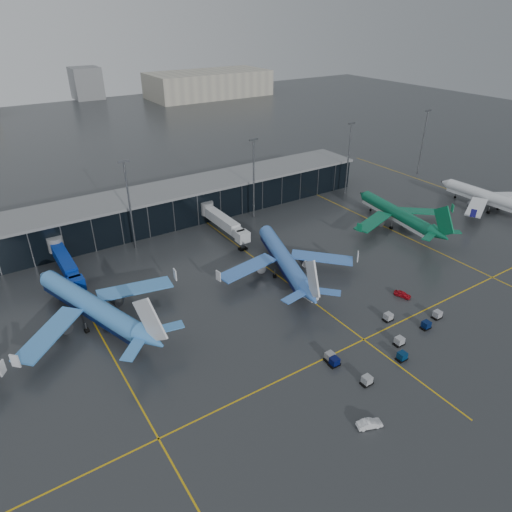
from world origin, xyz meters
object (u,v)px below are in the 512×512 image
airliner_klm_near (284,250)px  baggage_carts (387,343)px  service_van_white (369,424)px  mobile_airstair (311,296)px  airliner_arkefly (88,295)px  airliner_ba (492,191)px  service_van_red (402,294)px  airliner_aer_lingus (397,206)px

airliner_klm_near → baggage_carts: size_ratio=1.36×
baggage_carts → service_van_white: 21.73m
airliner_klm_near → mobile_airstair: (-1.69, -13.37, -5.79)m
airliner_arkefly → mobile_airstair: (45.31, -18.84, -6.18)m
airliner_ba → mobile_airstair: bearing=-174.4°
airliner_arkefly → service_van_red: bearing=-43.5°
mobile_airstair → service_van_white: 37.78m
airliner_klm_near → service_van_red: airliner_klm_near is taller
airliner_arkefly → mobile_airstair: airliner_arkefly is taller
baggage_carts → airliner_aer_lingus: bearing=40.6°
airliner_arkefly → airliner_klm_near: bearing=-24.9°
airliner_arkefly → service_van_red: (63.88, -30.07, -6.28)m
airliner_aer_lingus → airliner_arkefly: bearing=-171.6°
baggage_carts → mobile_airstair: 21.86m
airliner_aer_lingus → airliner_ba: airliner_ba is taller
airliner_aer_lingus → mobile_airstair: airliner_aer_lingus is taller
airliner_ba → service_van_red: 68.83m
airliner_aer_lingus → service_van_red: airliner_aer_lingus is taller
airliner_aer_lingus → baggage_carts: (-46.00, -39.48, -5.66)m
airliner_ba → baggage_carts: airliner_ba is taller
service_van_white → airliner_aer_lingus: bearing=-31.2°
service_van_red → baggage_carts: bearing=-165.6°
service_van_white → airliner_klm_near: bearing=-0.5°
service_van_white → mobile_airstair: bearing=-5.1°
airliner_arkefly → service_van_red: size_ratio=11.38×
mobile_airstair → service_van_white: mobile_airstair is taller
airliner_arkefly → service_van_red: airliner_arkefly is taller
airliner_arkefly → airliner_ba: size_ratio=1.06×
mobile_airstair → airliner_klm_near: bearing=80.7°
airliner_aer_lingus → baggage_carts: airliner_aer_lingus is taller
airliner_ba → mobile_airstair: (-84.05, -9.16, -5.81)m
airliner_arkefly → baggage_carts: airliner_arkefly is taller
airliner_ba → mobile_airstair: 84.74m
airliner_arkefly → airliner_klm_near: airliner_arkefly is taller
airliner_aer_lingus → service_van_red: (-29.43, -28.94, -5.74)m
airliner_klm_near → airliner_ba: (82.35, -4.22, 0.02)m
airliner_arkefly → mobile_airstair: 49.46m
airliner_ba → service_van_white: airliner_ba is taller
airliner_ba → service_van_white: 109.00m
airliner_aer_lingus → service_van_white: 82.48m
service_van_white → service_van_red: bearing=-36.5°
airliner_arkefly → airliner_klm_near: (47.00, -5.46, -0.40)m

